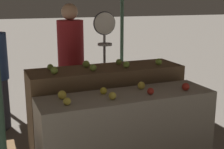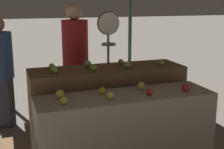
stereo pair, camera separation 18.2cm
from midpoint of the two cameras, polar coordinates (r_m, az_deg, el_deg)
The scene contains 19 objects.
display_counter_front at distance 3.39m, azimuth 4.05°, elevation -10.67°, with size 1.86×0.55×0.86m, color gray.
display_counter_back at distance 3.88m, azimuth 0.58°, elevation -6.15°, with size 1.86×0.55×1.02m, color brown.
apple_front_0 at distance 2.94m, azimuth -7.03°, elevation -4.78°, with size 0.07×0.07×0.07m, color gold.
apple_front_1 at distance 3.06m, azimuth 1.34°, elevation -3.92°, with size 0.08×0.08×0.08m, color gold.
apple_front_2 at distance 3.23m, azimuth 8.45°, elevation -3.15°, with size 0.07×0.07×0.07m, color #AD281E.
apple_front_3 at distance 3.44m, azimuth 14.85°, elevation -2.37°, with size 0.08×0.08×0.08m, color #AD281E.
apple_front_4 at distance 3.13m, azimuth -7.79°, elevation -3.58°, with size 0.09×0.09×0.09m, color yellow.
apple_front_5 at distance 3.23m, azimuth -0.20°, elevation -2.99°, with size 0.07×0.07×0.07m, color gold.
apple_front_6 at distance 3.42m, azimuth 6.87°, elevation -2.10°, with size 0.08×0.08×0.08m, color yellow.
apple_back_0 at distance 3.47m, azimuth -8.96°, elevation 0.87°, with size 0.08×0.08×0.08m, color #8EB247.
apple_back_1 at distance 3.55m, azimuth -1.92°, elevation 1.30°, with size 0.08×0.08×0.08m, color #8EB247.
apple_back_2 at distance 3.72m, azimuth 4.27°, elevation 1.81°, with size 0.08×0.08×0.08m, color #8EB247.
apple_back_3 at distance 3.90m, azimuth 10.27°, elevation 2.21°, with size 0.08×0.08×0.08m, color #84AD3D.
apple_back_4 at distance 3.68m, azimuth -9.57°, elevation 1.47°, with size 0.07×0.07×0.07m, color #8EB247.
apple_back_5 at distance 3.75m, azimuth -3.09°, elevation 1.96°, with size 0.09×0.09×0.09m, color #8EB247.
apple_back_6 at distance 3.89m, azimuth 2.98°, elevation 2.30°, with size 0.07×0.07×0.07m, color #8EB247.
produce_scale at distance 4.37m, azimuth 0.55°, elevation 5.78°, with size 0.32×0.20×1.66m.
person_vendor_at_scale at distance 4.59m, azimuth -5.58°, elevation 3.44°, with size 0.51×0.51×1.77m.
person_customer_left at distance 4.64m, azimuth -18.72°, elevation 1.54°, with size 0.50×0.50×1.59m.
Camera 2 is at (-1.15, -2.87, 1.81)m, focal length 50.00 mm.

